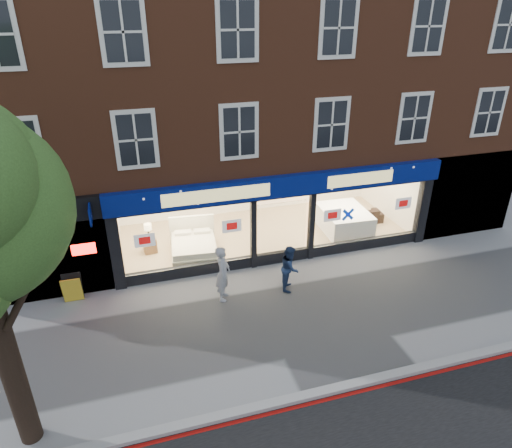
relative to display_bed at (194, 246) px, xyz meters
name	(u,v)px	position (x,y,z in m)	size (l,w,h in m)	color
ground	(316,313)	(2.90, -4.33, -0.41)	(120.00, 120.00, 0.00)	gray
kerb_line	(368,389)	(2.90, -7.43, -0.41)	(60.00, 0.10, 0.01)	#8C0A07
kerb_stone	(364,382)	(2.90, -7.23, -0.35)	(60.00, 0.25, 0.12)	gray
showroom_floor	(263,233)	(2.90, 0.92, -0.36)	(11.00, 4.50, 0.10)	tan
building	(250,50)	(2.88, 2.60, 6.26)	(19.00, 8.26, 10.30)	brown
display_bed	(194,246)	(0.00, 0.00, 0.00)	(1.81, 2.13, 1.11)	white
bedside_table	(150,245)	(-1.50, 0.60, -0.04)	(0.45, 0.45, 0.55)	brown
mattress_stack	(344,220)	(6.00, 0.20, 0.11)	(1.80, 2.23, 0.85)	white
sofa	(358,215)	(6.87, 0.66, -0.02)	(1.99, 0.78, 0.58)	black
a_board	(72,288)	(-4.00, -1.63, 0.03)	(0.58, 0.37, 0.89)	gold
pedestrian_grey	(223,273)	(0.44, -2.81, 0.49)	(0.66, 0.43, 1.80)	#9B9CA2
pedestrian_blue	(290,268)	(2.58, -2.87, 0.34)	(0.73, 0.57, 1.51)	#1B2B4D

